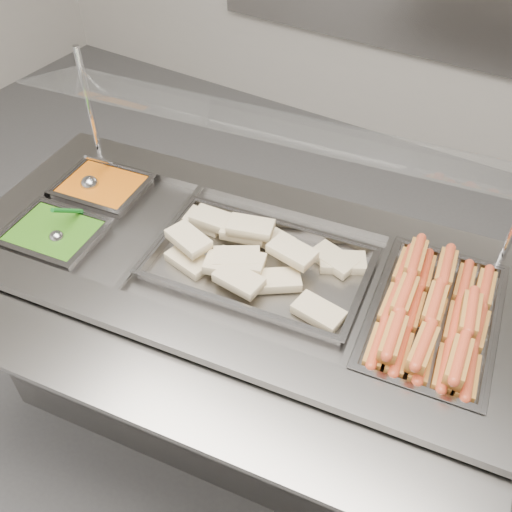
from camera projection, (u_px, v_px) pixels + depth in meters
The scene contains 12 objects.
ground at pixel (207, 462), 2.15m from camera, with size 6.00×6.00×0.00m, color #535356.
steam_counter at pixel (244, 341), 2.04m from camera, with size 1.85×1.02×0.84m.
tray_rail at pixel (165, 388), 1.46m from camera, with size 1.70×0.58×0.05m.
sneeze_guard at pixel (269, 127), 1.64m from camera, with size 1.57×0.49×0.41m.
pan_hotdogs at pixel (431, 324), 1.61m from camera, with size 0.39×0.56×0.09m.
pan_wraps at pixel (259, 268), 1.75m from camera, with size 0.68×0.46×0.07m.
pan_beans at pixel (104, 193), 2.03m from camera, with size 0.31×0.26×0.09m.
pan_peas at pixel (56, 240), 1.85m from camera, with size 0.31×0.26×0.09m.
hotdogs_in_buns at pixel (432, 314), 1.57m from camera, with size 0.35×0.51×0.11m.
tortilla_wraps at pixel (253, 254), 1.74m from camera, with size 0.65×0.37×0.09m.
ladle at pixel (91, 183), 2.00m from camera, with size 0.07×0.18×0.15m.
serving_spoon at pixel (59, 233), 1.81m from camera, with size 0.05×0.16×0.13m.
Camera 1 is at (0.69, -0.76, 2.05)m, focal length 40.00 mm.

